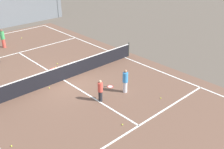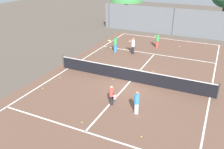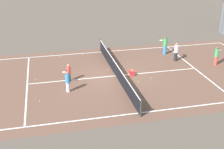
{
  "view_description": "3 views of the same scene",
  "coord_description": "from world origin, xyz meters",
  "px_view_note": "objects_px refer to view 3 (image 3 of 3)",
  "views": [
    {
      "loc": [
        -7.8,
        -12.96,
        7.72
      ],
      "look_at": [
        1.21,
        -3.21,
        1.15
      ],
      "focal_mm": 42.25,
      "sensor_mm": 36.0,
      "label": 1
    },
    {
      "loc": [
        5.36,
        -14.57,
        7.76
      ],
      "look_at": [
        -0.96,
        -1.13,
        0.83
      ],
      "focal_mm": 37.75,
      "sensor_mm": 36.0,
      "label": 2
    },
    {
      "loc": [
        19.79,
        -4.91,
        9.03
      ],
      "look_at": [
        1.23,
        -0.58,
        0.69
      ],
      "focal_mm": 48.05,
      "sensor_mm": 36.0,
      "label": 3
    }
  ],
  "objects_px": {
    "tennis_ball_0": "(139,82)",
    "tennis_ball_9": "(83,55)",
    "tennis_ball_2": "(36,80)",
    "tennis_ball_6": "(40,101)",
    "player_2": "(69,72)",
    "ball_crate": "(132,73)",
    "tennis_ball_1": "(151,78)",
    "player_4": "(176,51)",
    "tennis_ball_8": "(61,56)",
    "player_0": "(217,55)",
    "player_1": "(165,45)",
    "player_3": "(68,82)",
    "tennis_ball_5": "(108,70)",
    "tennis_ball_4": "(178,55)"
  },
  "relations": [
    {
      "from": "tennis_ball_0",
      "to": "tennis_ball_9",
      "type": "height_order",
      "value": "same"
    },
    {
      "from": "tennis_ball_2",
      "to": "tennis_ball_6",
      "type": "height_order",
      "value": "same"
    },
    {
      "from": "player_2",
      "to": "ball_crate",
      "type": "distance_m",
      "value": 4.71
    },
    {
      "from": "tennis_ball_0",
      "to": "tennis_ball_1",
      "type": "xyz_separation_m",
      "value": [
        -0.43,
        1.11,
        0.0
      ]
    },
    {
      "from": "player_4",
      "to": "tennis_ball_8",
      "type": "relative_size",
      "value": 23.75
    },
    {
      "from": "tennis_ball_9",
      "to": "player_0",
      "type": "bearing_deg",
      "value": 65.3
    },
    {
      "from": "ball_crate",
      "to": "tennis_ball_8",
      "type": "relative_size",
      "value": 7.11
    },
    {
      "from": "player_1",
      "to": "ball_crate",
      "type": "height_order",
      "value": "player_1"
    },
    {
      "from": "player_1",
      "to": "tennis_ball_1",
      "type": "height_order",
      "value": "player_1"
    },
    {
      "from": "player_3",
      "to": "player_2",
      "type": "bearing_deg",
      "value": 172.8
    },
    {
      "from": "player_0",
      "to": "player_4",
      "type": "bearing_deg",
      "value": -120.33
    },
    {
      "from": "player_1",
      "to": "ball_crate",
      "type": "relative_size",
      "value": 3.48
    },
    {
      "from": "player_0",
      "to": "player_2",
      "type": "xyz_separation_m",
      "value": [
        0.46,
        -11.89,
        -0.13
      ]
    },
    {
      "from": "player_1",
      "to": "player_2",
      "type": "distance_m",
      "value": 9.63
    },
    {
      "from": "player_1",
      "to": "player_3",
      "type": "bearing_deg",
      "value": -58.88
    },
    {
      "from": "tennis_ball_2",
      "to": "tennis_ball_5",
      "type": "height_order",
      "value": "same"
    },
    {
      "from": "player_4",
      "to": "tennis_ball_6",
      "type": "bearing_deg",
      "value": -67.34
    },
    {
      "from": "player_0",
      "to": "tennis_ball_9",
      "type": "bearing_deg",
      "value": -114.7
    },
    {
      "from": "tennis_ball_6",
      "to": "tennis_ball_8",
      "type": "relative_size",
      "value": 1.0
    },
    {
      "from": "player_1",
      "to": "tennis_ball_2",
      "type": "relative_size",
      "value": 24.75
    },
    {
      "from": "player_2",
      "to": "ball_crate",
      "type": "height_order",
      "value": "player_2"
    },
    {
      "from": "player_4",
      "to": "tennis_ball_4",
      "type": "bearing_deg",
      "value": 146.48
    },
    {
      "from": "tennis_ball_9",
      "to": "player_3",
      "type": "bearing_deg",
      "value": -15.85
    },
    {
      "from": "tennis_ball_5",
      "to": "tennis_ball_9",
      "type": "bearing_deg",
      "value": -159.24
    },
    {
      "from": "player_0",
      "to": "tennis_ball_9",
      "type": "xyz_separation_m",
      "value": [
        -4.68,
        -10.17,
        -0.77
      ]
    },
    {
      "from": "tennis_ball_2",
      "to": "tennis_ball_9",
      "type": "height_order",
      "value": "same"
    },
    {
      "from": "tennis_ball_2",
      "to": "tennis_ball_9",
      "type": "xyz_separation_m",
      "value": [
        -4.47,
        4.06,
        0.0
      ]
    },
    {
      "from": "tennis_ball_0",
      "to": "tennis_ball_6",
      "type": "height_order",
      "value": "same"
    },
    {
      "from": "player_2",
      "to": "tennis_ball_4",
      "type": "distance_m",
      "value": 10.5
    },
    {
      "from": "player_1",
      "to": "tennis_ball_6",
      "type": "height_order",
      "value": "player_1"
    },
    {
      "from": "tennis_ball_1",
      "to": "tennis_ball_6",
      "type": "relative_size",
      "value": 1.0
    },
    {
      "from": "tennis_ball_2",
      "to": "tennis_ball_8",
      "type": "xyz_separation_m",
      "value": [
        -4.51,
        2.15,
        0.0
      ]
    },
    {
      "from": "player_1",
      "to": "tennis_ball_9",
      "type": "bearing_deg",
      "value": -100.61
    },
    {
      "from": "tennis_ball_6",
      "to": "tennis_ball_4",
      "type": "bearing_deg",
      "value": 116.16
    },
    {
      "from": "player_4",
      "to": "ball_crate",
      "type": "bearing_deg",
      "value": -65.06
    },
    {
      "from": "player_1",
      "to": "player_2",
      "type": "relative_size",
      "value": 1.27
    },
    {
      "from": "tennis_ball_0",
      "to": "tennis_ball_1",
      "type": "height_order",
      "value": "same"
    },
    {
      "from": "player_1",
      "to": "tennis_ball_0",
      "type": "height_order",
      "value": "player_1"
    },
    {
      "from": "ball_crate",
      "to": "tennis_ball_1",
      "type": "height_order",
      "value": "ball_crate"
    },
    {
      "from": "player_1",
      "to": "tennis_ball_4",
      "type": "bearing_deg",
      "value": 65.3
    },
    {
      "from": "tennis_ball_2",
      "to": "tennis_ball_0",
      "type": "bearing_deg",
      "value": 74.24
    },
    {
      "from": "tennis_ball_1",
      "to": "tennis_ball_5",
      "type": "distance_m",
      "value": 3.56
    },
    {
      "from": "player_0",
      "to": "tennis_ball_6",
      "type": "bearing_deg",
      "value": -77.62
    },
    {
      "from": "player_3",
      "to": "tennis_ball_1",
      "type": "bearing_deg",
      "value": 97.03
    },
    {
      "from": "player_1",
      "to": "tennis_ball_6",
      "type": "bearing_deg",
      "value": -59.6
    },
    {
      "from": "tennis_ball_2",
      "to": "tennis_ball_6",
      "type": "relative_size",
      "value": 1.0
    },
    {
      "from": "player_0",
      "to": "player_4",
      "type": "relative_size",
      "value": 0.99
    },
    {
      "from": "player_4",
      "to": "tennis_ball_0",
      "type": "xyz_separation_m",
      "value": [
        3.42,
        -4.34,
        -0.78
      ]
    },
    {
      "from": "player_0",
      "to": "player_4",
      "type": "height_order",
      "value": "player_4"
    },
    {
      "from": "player_3",
      "to": "player_4",
      "type": "relative_size",
      "value": 0.91
    }
  ]
}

